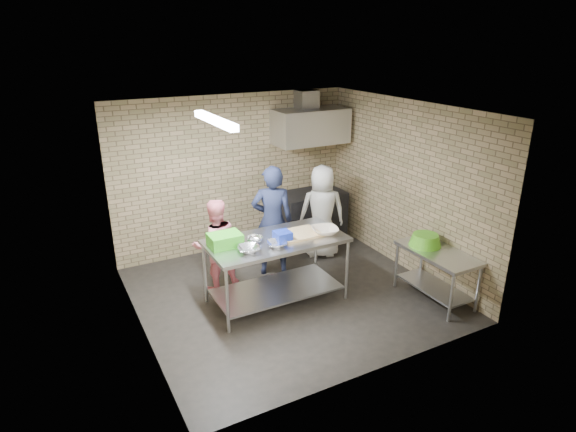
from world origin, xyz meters
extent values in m
plane|color=black|center=(0.00, 0.00, 0.00)|extent=(4.20, 4.20, 0.00)
plane|color=black|center=(0.00, 0.00, 2.70)|extent=(4.20, 4.20, 0.00)
cube|color=tan|center=(0.00, 2.00, 1.35)|extent=(4.20, 0.06, 2.70)
cube|color=tan|center=(0.00, -2.00, 1.35)|extent=(4.20, 0.06, 2.70)
cube|color=tan|center=(-2.10, 0.00, 1.35)|extent=(0.06, 4.00, 2.70)
cube|color=tan|center=(2.10, 0.00, 1.35)|extent=(0.06, 4.00, 2.70)
cube|color=#B8BABF|center=(-0.23, -0.07, 0.48)|extent=(1.92, 0.96, 0.96)
cube|color=silver|center=(1.80, -1.10, 0.38)|extent=(0.60, 1.20, 0.75)
cube|color=black|center=(1.35, 1.65, 0.45)|extent=(1.20, 0.70, 0.90)
cube|color=silver|center=(1.35, 1.70, 2.10)|extent=(1.30, 0.60, 0.60)
cube|color=#A5A8AD|center=(1.35, 1.85, 2.55)|extent=(0.35, 0.30, 0.30)
cube|color=#3F2B19|center=(1.65, 1.89, 1.92)|extent=(0.80, 0.20, 0.04)
cube|color=white|center=(-1.00, 0.00, 2.64)|extent=(0.10, 1.25, 0.08)
cube|color=green|center=(-0.93, 0.05, 1.04)|extent=(0.43, 0.32, 0.17)
cube|color=#162EAC|center=(-0.18, -0.17, 1.03)|extent=(0.21, 0.21, 0.14)
cube|color=tan|center=(0.12, -0.09, 0.97)|extent=(0.59, 0.45, 0.03)
imported|color=#B6B8BD|center=(-0.73, -0.27, 1.00)|extent=(0.37, 0.37, 0.07)
imported|color=silver|center=(-0.53, -0.02, 0.99)|extent=(0.28, 0.28, 0.07)
imported|color=silver|center=(-0.33, -0.29, 0.99)|extent=(0.34, 0.34, 0.07)
imported|color=beige|center=(0.47, -0.22, 1.00)|extent=(0.45, 0.45, 0.09)
cylinder|color=#B22619|center=(1.40, 1.89, 2.03)|extent=(0.07, 0.07, 0.18)
cylinder|color=green|center=(1.80, 1.89, 2.02)|extent=(0.06, 0.06, 0.15)
imported|color=#141A34|center=(0.11, 0.74, 0.89)|extent=(0.77, 0.66, 1.77)
imported|color=pink|center=(-0.86, 0.67, 0.70)|extent=(0.71, 0.57, 1.41)
imported|color=silver|center=(1.14, 0.94, 0.80)|extent=(0.91, 0.76, 1.60)
camera|label=1|loc=(-2.98, -5.56, 3.61)|focal=30.22mm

